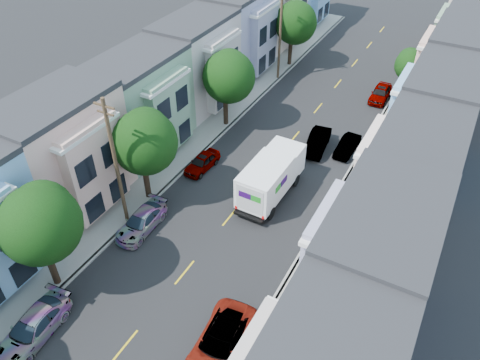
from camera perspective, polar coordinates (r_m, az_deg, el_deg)
The scene contains 24 objects.
ground at distance 31.14m, azimuth -6.75°, elevation -11.13°, with size 160.00×160.00×0.00m, color black.
road_slab at distance 40.85m, azimuth 4.99°, elevation 3.16°, with size 12.00×70.00×0.02m, color black.
curb_left at distance 43.07m, azimuth -2.37°, elevation 5.46°, with size 0.30×70.00×0.15m, color gray.
curb_right at distance 39.36m, azimuth 13.02°, elevation 0.73°, with size 0.30×70.00×0.15m, color gray.
sidewalk_left at distance 43.65m, azimuth -3.86°, elevation 5.90°, with size 2.60×70.00×0.15m, color gray.
sidewalk_right at distance 39.17m, azimuth 14.81°, elevation 0.16°, with size 2.60×70.00×0.15m, color gray.
centerline at distance 40.86m, azimuth 4.99°, elevation 3.14°, with size 0.12×70.00×0.01m, color gold.
townhouse_row_left at distance 45.56m, azimuth -7.96°, elevation 7.01°, with size 5.00×70.00×8.50m, color white.
townhouse_row_right at distance 38.88m, azimuth 20.09°, elevation -1.59°, with size 5.00×70.00×8.50m, color white.
tree_b at distance 28.69m, azimuth -23.29°, elevation -5.01°, with size 4.70×4.70×7.67m.
tree_c at distance 33.63m, azimuth -11.67°, elevation 4.52°, with size 4.70×4.70×7.58m.
tree_d at distance 42.19m, azimuth -1.49°, elevation 12.45°, with size 4.70×4.70×7.38m.
tree_e at distance 54.57m, azimuth 6.68°, elevation 18.49°, with size 4.70×4.70×7.39m.
tree_far_r at distance 50.15m, azimuth 19.95°, elevation 12.99°, with size 3.10×3.10×5.33m.
utility_pole_near at distance 31.92m, azimuth -14.86°, elevation 1.77°, with size 1.60×0.26×10.00m.
utility_pole_far at distance 51.19m, azimuth 4.92°, elevation 17.37°, with size 1.60×0.26×10.00m.
fedex_truck at distance 35.32m, azimuth 3.80°, elevation 0.46°, with size 2.66×6.92×3.32m.
lead_sedan at distance 41.51m, azimuth 9.42°, elevation 4.59°, with size 1.55×4.38×1.46m, color black.
parked_left_b at distance 29.94m, azimuth -23.91°, elevation -16.15°, with size 2.04×4.85×1.45m, color black.
parked_left_c at distance 33.94m, azimuth -11.91°, elevation -5.01°, with size 1.88×4.47×1.34m, color #8E95A4.
parked_left_d at distance 38.80m, azimuth -4.64°, elevation 2.15°, with size 1.50×3.91×1.27m, color #550F10.
parked_right_b at distance 27.03m, azimuth -2.37°, elevation -19.26°, with size 2.55×5.54×1.54m, color silver.
parked_right_c at distance 41.70m, azimuth 12.94°, elevation 4.06°, with size 1.31×3.72×1.24m, color black.
parked_right_d at distance 50.68m, azimuth 16.75°, elevation 10.09°, with size 1.69×4.41×1.43m, color #0D1133.
Camera 1 is at (12.64, -15.81, 23.67)m, focal length 35.00 mm.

